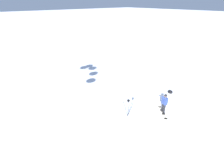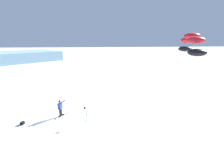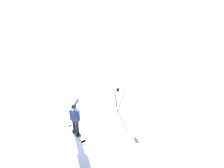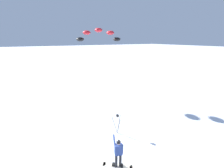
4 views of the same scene
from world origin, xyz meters
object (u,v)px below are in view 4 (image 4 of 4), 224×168
Objects in this scene: snowboarder at (118,151)px; camera_tripod at (117,120)px; traction_kite at (99,35)px; snowboard at (118,165)px.

snowboarder reaches higher than camera_tripod.
snowboarder is 12.24m from traction_kite.
camera_tripod is (-1.46, -2.40, 1.02)m from snowboard.
traction_kite is 3.31× the size of camera_tripod.
camera_tripod is at bearing -121.38° from snowboard.
snowboarder reaches higher than snowboard.
snowboard is 0.31× the size of traction_kite.
camera_tripod is at bearing -120.72° from snowboarder.
traction_kite reaches higher than snowboard.
traction_kite reaches higher than camera_tripod.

